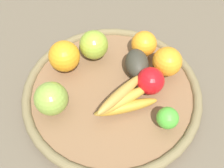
{
  "coord_description": "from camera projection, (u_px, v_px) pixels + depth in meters",
  "views": [
    {
      "loc": [
        -0.03,
        0.4,
        0.61
      ],
      "look_at": [
        0.0,
        0.0,
        0.06
      ],
      "focal_mm": 44.72,
      "sensor_mm": 36.0,
      "label": 1
    }
  ],
  "objects": [
    {
      "name": "ground_plane",
      "position": [
        112.0,
        97.0,
        0.73
      ],
      "size": [
        2.4,
        2.4,
        0.0
      ],
      "primitive_type": "plane",
      "color": "brown",
      "rests_on": "ground"
    },
    {
      "name": "basket",
      "position": [
        112.0,
        93.0,
        0.71
      ],
      "size": [
        0.45,
        0.45,
        0.04
      ],
      "color": "brown",
      "rests_on": "ground_plane"
    },
    {
      "name": "orange_1",
      "position": [
        144.0,
        44.0,
        0.74
      ],
      "size": [
        0.1,
        0.1,
        0.07
      ],
      "primitive_type": "sphere",
      "rotation": [
        0.0,
        0.0,
        2.3
      ],
      "color": "orange",
      "rests_on": "basket"
    },
    {
      "name": "apple_1",
      "position": [
        94.0,
        45.0,
        0.73
      ],
      "size": [
        0.09,
        0.09,
        0.08
      ],
      "primitive_type": "sphere",
      "rotation": [
        0.0,
        0.0,
        2.95
      ],
      "color": "#8EA733",
      "rests_on": "basket"
    },
    {
      "name": "apple_2",
      "position": [
        151.0,
        81.0,
        0.67
      ],
      "size": [
        0.09,
        0.09,
        0.07
      ],
      "primitive_type": "sphere",
      "rotation": [
        0.0,
        0.0,
        3.75
      ],
      "color": "red",
      "rests_on": "basket"
    },
    {
      "name": "banana_bunch",
      "position": [
        124.0,
        100.0,
        0.65
      ],
      "size": [
        0.15,
        0.13,
        0.05
      ],
      "color": "#B68428",
      "rests_on": "basket"
    },
    {
      "name": "lime_0",
      "position": [
        168.0,
        118.0,
        0.62
      ],
      "size": [
        0.07,
        0.07,
        0.05
      ],
      "primitive_type": "sphere",
      "rotation": [
        0.0,
        0.0,
        5.21
      ],
      "color": "green",
      "rests_on": "basket"
    },
    {
      "name": "avocado",
      "position": [
        137.0,
        63.0,
        0.71
      ],
      "size": [
        0.07,
        0.09,
        0.06
      ],
      "primitive_type": "ellipsoid",
      "rotation": [
        0.0,
        0.0,
        1.74
      ],
      "color": "#353328",
      "rests_on": "basket"
    },
    {
      "name": "orange_2",
      "position": [
        64.0,
        56.0,
        0.71
      ],
      "size": [
        0.11,
        0.11,
        0.08
      ],
      "primitive_type": "sphere",
      "rotation": [
        0.0,
        0.0,
        4.03
      ],
      "color": "orange",
      "rests_on": "basket"
    },
    {
      "name": "orange_0",
      "position": [
        167.0,
        62.0,
        0.7
      ],
      "size": [
        0.1,
        0.1,
        0.07
      ],
      "primitive_type": "sphere",
      "rotation": [
        0.0,
        0.0,
        5.69
      ],
      "color": "orange",
      "rests_on": "basket"
    },
    {
      "name": "apple_0",
      "position": [
        51.0,
        99.0,
        0.63
      ],
      "size": [
        0.1,
        0.1,
        0.08
      ],
      "primitive_type": "sphere",
      "rotation": [
        0.0,
        0.0,
        1.31
      ],
      "color": "#83A03E",
      "rests_on": "basket"
    }
  ]
}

